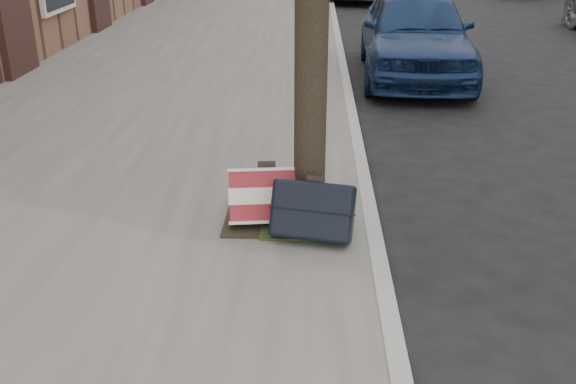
{
  "coord_description": "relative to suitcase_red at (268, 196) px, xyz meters",
  "views": [
    {
      "loc": [
        -1.75,
        -3.5,
        2.39
      ],
      "look_at": [
        -1.91,
        0.8,
        0.5
      ],
      "focal_mm": 40.0,
      "sensor_mm": 36.0,
      "label": 1
    }
  ],
  "objects": [
    {
      "name": "car_near_front",
      "position": [
        1.9,
        5.51,
        0.32
      ],
      "size": [
        1.77,
        4.03,
        1.35
      ],
      "primitive_type": "imported",
      "rotation": [
        0.0,
        0.0,
        -0.05
      ],
      "color": "#122549",
      "rests_on": "ground"
    },
    {
      "name": "dirt_patch",
      "position": [
        0.08,
        0.14,
        -0.22
      ],
      "size": [
        0.85,
        0.85,
        0.02
      ],
      "primitive_type": "cube",
      "color": "black",
      "rests_on": "near_sidewalk"
    },
    {
      "name": "suitcase_navy",
      "position": [
        0.35,
        -0.26,
        0.01
      ],
      "size": [
        0.67,
        0.48,
        0.48
      ],
      "primitive_type": "cube",
      "rotation": [
        -0.42,
        0.0,
        -0.21
      ],
      "color": "black",
      "rests_on": "near_sidewalk"
    },
    {
      "name": "near_sidewalk",
      "position": [
        -1.62,
        13.94,
        -0.29
      ],
      "size": [
        5.0,
        70.0,
        0.12
      ],
      "primitive_type": "cube",
      "color": "slate",
      "rests_on": "ground"
    },
    {
      "name": "suitcase_red",
      "position": [
        0.0,
        0.0,
        0.0
      ],
      "size": [
        0.63,
        0.39,
        0.46
      ],
      "primitive_type": "cube",
      "rotation": [
        -0.42,
        0.0,
        0.12
      ],
      "color": "maroon",
      "rests_on": "near_sidewalk"
    }
  ]
}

